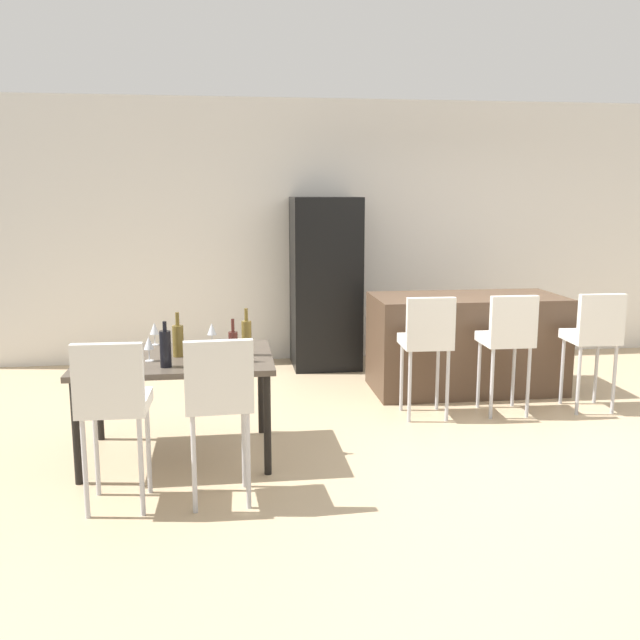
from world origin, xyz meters
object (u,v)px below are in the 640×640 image
(refrigerator, at_px, (325,283))
(dining_chair_near, at_px, (113,398))
(bar_chair_left, at_px, (427,337))
(bar_chair_middle, at_px, (508,335))
(bar_chair_right, at_px, (594,333))
(wine_glass_end, at_px, (212,329))
(dining_table, at_px, (176,365))
(wine_bottle_near, at_px, (178,340))
(dining_chair_far, at_px, (219,394))
(wine_bottle_right, at_px, (247,337))
(wine_glass_middle, at_px, (154,329))
(kitchen_island, at_px, (466,343))
(wine_glass_far, at_px, (149,343))
(wine_bottle_left, at_px, (233,346))
(wine_bottle_corner, at_px, (165,348))

(refrigerator, bearing_deg, dining_chair_near, -117.21)
(bar_chair_left, xyz_separation_m, refrigerator, (-0.58, 1.93, 0.22))
(bar_chair_middle, relative_size, dining_chair_near, 1.00)
(bar_chair_right, bearing_deg, wine_glass_end, -175.26)
(bar_chair_left, distance_m, bar_chair_middle, 0.71)
(dining_table, height_order, wine_bottle_near, wine_bottle_near)
(dining_chair_far, distance_m, wine_bottle_right, 0.87)
(bar_chair_right, height_order, wine_glass_middle, bar_chair_right)
(wine_bottle_near, distance_m, wine_glass_middle, 0.46)
(kitchen_island, bearing_deg, wine_glass_far, -151.61)
(wine_glass_end, height_order, refrigerator, refrigerator)
(kitchen_island, distance_m, wine_glass_end, 2.65)
(wine_bottle_near, distance_m, wine_glass_far, 0.22)
(dining_chair_near, bearing_deg, bar_chair_left, 32.07)
(bar_chair_right, bearing_deg, wine_bottle_left, -165.16)
(wine_bottle_near, bearing_deg, wine_glass_end, 55.35)
(bar_chair_middle, distance_m, wine_bottle_corner, 2.92)
(bar_chair_right, xyz_separation_m, wine_bottle_near, (-3.48, -0.60, 0.16))
(dining_chair_near, relative_size, wine_bottle_left, 3.49)
(dining_table, xyz_separation_m, wine_glass_middle, (-0.18, 0.42, 0.19))
(dining_table, relative_size, wine_glass_far, 7.83)
(wine_glass_far, relative_size, wine_glass_end, 1.00)
(wine_bottle_right, height_order, wine_bottle_near, wine_bottle_right)
(wine_glass_far, bearing_deg, dining_chair_far, -57.01)
(dining_chair_far, height_order, wine_bottle_near, wine_bottle_near)
(bar_chair_middle, distance_m, dining_table, 2.79)
(dining_table, relative_size, wine_bottle_corner, 4.39)
(kitchen_island, height_order, refrigerator, refrigerator)
(wine_bottle_left, bearing_deg, bar_chair_right, 14.84)
(wine_glass_middle, bearing_deg, wine_glass_end, -10.14)
(dining_chair_near, height_order, dining_chair_far, same)
(bar_chair_right, distance_m, dining_chair_near, 4.08)
(dining_chair_far, bearing_deg, wine_bottle_near, 108.72)
(bar_chair_middle, height_order, dining_chair_far, same)
(dining_table, xyz_separation_m, wine_glass_far, (-0.17, -0.11, 0.19))
(dining_chair_far, xyz_separation_m, wine_glass_end, (-0.06, 1.19, 0.17))
(wine_glass_middle, height_order, wine_glass_far, same)
(dining_table, bearing_deg, wine_bottle_left, -27.20)
(dining_chair_near, xyz_separation_m, wine_bottle_near, (0.33, 0.85, 0.16))
(wine_bottle_left, relative_size, wine_bottle_near, 0.95)
(kitchen_island, xyz_separation_m, dining_chair_near, (-2.95, -2.26, 0.24))
(bar_chair_right, bearing_deg, kitchen_island, 136.99)
(dining_chair_far, distance_m, wine_bottle_left, 0.66)
(wine_bottle_corner, height_order, wine_glass_far, wine_bottle_corner)
(bar_chair_left, bearing_deg, refrigerator, 106.84)
(bar_chair_right, distance_m, wine_glass_middle, 3.69)
(bar_chair_right, distance_m, wine_glass_end, 3.26)
(bar_chair_left, relative_size, bar_chair_middle, 1.00)
(wine_bottle_right, distance_m, refrigerator, 2.73)
(refrigerator, bearing_deg, wine_bottle_corner, -117.47)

